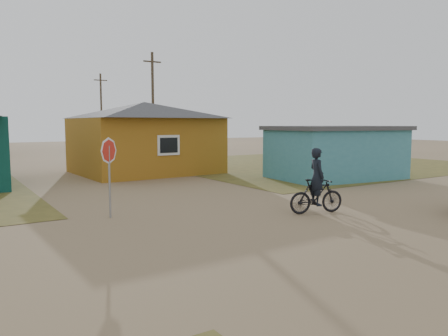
{
  "coord_description": "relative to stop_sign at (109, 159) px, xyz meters",
  "views": [
    {
      "loc": [
        -6.87,
        -8.72,
        2.73
      ],
      "look_at": [
        0.66,
        3.0,
        1.3
      ],
      "focal_mm": 35.0,
      "sensor_mm": 36.0,
      "label": 1
    }
  ],
  "objects": [
    {
      "name": "shed_turquoise",
      "position": [
        12.43,
        2.98,
        -0.41
      ],
      "size": [
        6.71,
        4.93,
        2.6
      ],
      "color": "teal",
      "rests_on": "ground"
    },
    {
      "name": "utility_pole_far",
      "position": [
        10.43,
        34.48,
        2.42
      ],
      "size": [
        1.4,
        0.2,
        8.0
      ],
      "color": "#483A2B",
      "rests_on": "ground"
    },
    {
      "name": "utility_pole_near",
      "position": [
        9.43,
        18.48,
        2.42
      ],
      "size": [
        1.4,
        0.2,
        8.0
      ],
      "color": "#483A2B",
      "rests_on": "ground"
    },
    {
      "name": "stop_sign",
      "position": [
        0.0,
        0.0,
        0.0
      ],
      "size": [
        0.74,
        0.24,
        2.33
      ],
      "color": "gray",
      "rests_on": "ground"
    },
    {
      "name": "house_yellow",
      "position": [
        5.43,
        10.48,
        0.28
      ],
      "size": [
        7.72,
        6.76,
        3.9
      ],
      "color": "#996217",
      "rests_on": "ground"
    },
    {
      "name": "ground",
      "position": [
        2.93,
        -3.52,
        -1.72
      ],
      "size": [
        120.0,
        120.0,
        0.0
      ],
      "primitive_type": "plane",
      "color": "#896F4F"
    },
    {
      "name": "house_beige_east",
      "position": [
        12.93,
        36.48,
        0.13
      ],
      "size": [
        6.95,
        6.05,
        3.6
      ],
      "color": "gray",
      "rests_on": "ground"
    },
    {
      "name": "grass_ne",
      "position": [
        16.93,
        9.48,
        -1.72
      ],
      "size": [
        20.0,
        18.0,
        0.0
      ],
      "primitive_type": "cube",
      "color": "brown",
      "rests_on": "ground"
    },
    {
      "name": "cyclist",
      "position": [
        5.49,
        -2.75,
        -1.0
      ],
      "size": [
        1.83,
        0.94,
        1.99
      ],
      "color": "black",
      "rests_on": "ground"
    }
  ]
}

